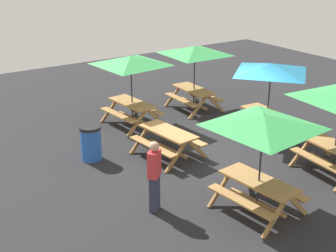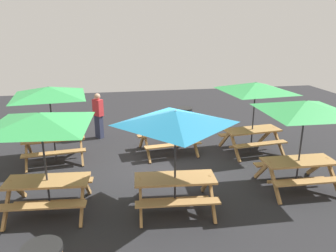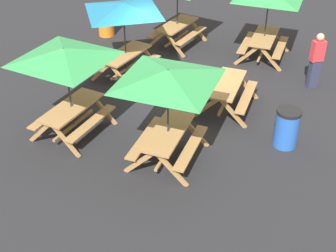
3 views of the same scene
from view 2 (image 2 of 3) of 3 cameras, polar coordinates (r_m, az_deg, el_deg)
name	(u,v)px [view 2 (image 2 of 3)]	position (r m, az deg, el deg)	size (l,w,h in m)	color
ground_plane	(167,176)	(9.21, -0.20, -8.62)	(24.00, 24.00, 0.00)	#232326
picnic_table_0	(255,92)	(10.66, 14.97, 5.73)	(2.81, 2.81, 2.34)	#A87A44
picnic_table_1	(49,97)	(10.19, -19.97, 4.74)	(2.81, 2.81, 2.34)	#A87A44
picnic_table_2	(168,136)	(10.60, 0.00, -1.74)	(1.95, 1.71, 0.81)	#A87A44
picnic_table_3	(41,127)	(7.31, -21.31, -0.14)	(2.82, 2.82, 2.34)	#A87A44
picnic_table_4	(175,125)	(6.93, 1.29, 0.17)	(2.16, 2.16, 2.34)	#A87A44
picnic_table_5	(305,113)	(8.50, 22.73, 2.07)	(2.83, 2.83, 2.34)	#A87A44
trash_bin_blue	(185,120)	(12.57, 2.89, 1.00)	(0.59, 0.59, 0.98)	blue
person_standing	(98,115)	(12.13, -12.03, 1.95)	(0.40, 0.42, 1.67)	#2D334C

